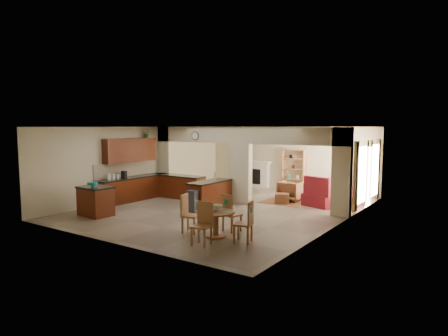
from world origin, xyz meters
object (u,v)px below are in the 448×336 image
Objects in this scene: dining_table at (216,220)px; kitchen_island at (96,201)px; armchair at (291,191)px; sofa at (349,195)px.

kitchen_island is at bearing -178.58° from dining_table.
kitchen_island reaches higher than armchair.
dining_table is 5.72m from armchair.
kitchen_island is at bearing 135.82° from sofa.
kitchen_island is 0.48× the size of sofa.
kitchen_island is at bearing 54.19° from armchair.
sofa is 2.84× the size of armchair.
armchair is at bearing 58.82° from kitchen_island.
sofa is (1.45, 6.32, -0.12)m from dining_table.
sofa reaches higher than dining_table.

